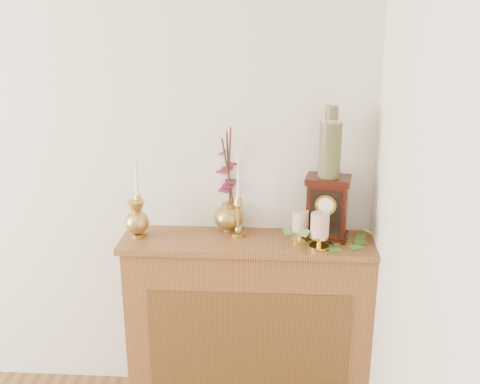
# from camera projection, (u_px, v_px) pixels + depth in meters

# --- Properties ---
(console_shelf) EXTENTS (1.24, 0.34, 0.93)m
(console_shelf) POSITION_uv_depth(u_px,v_px,m) (249.00, 328.00, 2.86)
(console_shelf) COLOR brown
(console_shelf) RESTS_ON ground
(candlestick_left) EXTENTS (0.07, 0.07, 0.42)m
(candlestick_left) POSITION_uv_depth(u_px,v_px,m) (138.00, 208.00, 2.72)
(candlestick_left) COLOR tan
(candlestick_left) RESTS_ON console_shelf
(candlestick_center) EXTENTS (0.07, 0.07, 0.41)m
(candlestick_center) POSITION_uv_depth(u_px,v_px,m) (238.00, 210.00, 2.70)
(candlestick_center) COLOR tan
(candlestick_center) RESTS_ON console_shelf
(bud_vase) EXTENTS (0.12, 0.12, 0.19)m
(bud_vase) POSITION_uv_depth(u_px,v_px,m) (137.00, 220.00, 2.70)
(bud_vase) COLOR tan
(bud_vase) RESTS_ON console_shelf
(ginger_jar) EXTENTS (0.22, 0.23, 0.54)m
(ginger_jar) POSITION_uv_depth(u_px,v_px,m) (228.00, 182.00, 2.78)
(ginger_jar) COLOR tan
(ginger_jar) RESTS_ON console_shelf
(pillar_candle_left) EXTENTS (0.09, 0.09, 0.17)m
(pillar_candle_left) POSITION_uv_depth(u_px,v_px,m) (300.00, 225.00, 2.65)
(pillar_candle_left) COLOR gold
(pillar_candle_left) RESTS_ON console_shelf
(pillar_candle_right) EXTENTS (0.10, 0.10, 0.18)m
(pillar_candle_right) POSITION_uv_depth(u_px,v_px,m) (320.00, 229.00, 2.57)
(pillar_candle_right) COLOR gold
(pillar_candle_right) RESTS_ON console_shelf
(ivy_garland) EXTENTS (0.46, 0.21, 0.09)m
(ivy_garland) POSITION_uv_depth(u_px,v_px,m) (323.00, 240.00, 2.66)
(ivy_garland) COLOR #43752C
(ivy_garland) RESTS_ON console_shelf
(mantel_clock) EXTENTS (0.23, 0.18, 0.31)m
(mantel_clock) POSITION_uv_depth(u_px,v_px,m) (327.00, 208.00, 2.68)
(mantel_clock) COLOR #350E0A
(mantel_clock) RESTS_ON console_shelf
(ceramic_vase) EXTENTS (0.10, 0.10, 0.33)m
(ceramic_vase) POSITION_uv_depth(u_px,v_px,m) (330.00, 146.00, 2.58)
(ceramic_vase) COLOR #193327
(ceramic_vase) RESTS_ON mantel_clock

